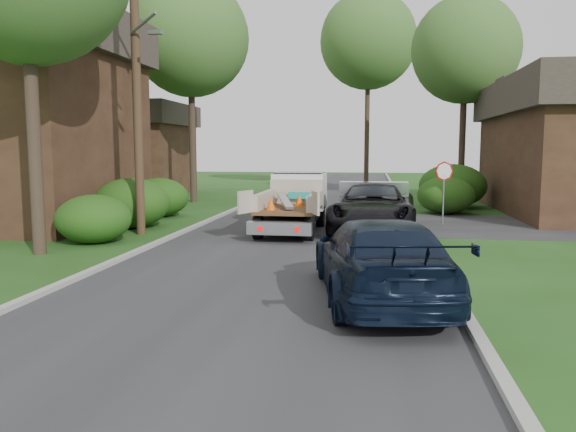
# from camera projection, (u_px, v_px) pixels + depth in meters

# --- Properties ---
(ground) EXTENTS (120.00, 120.00, 0.00)m
(ground) POSITION_uv_depth(u_px,v_px,m) (271.00, 269.00, 13.85)
(ground) COLOR #1E4213
(ground) RESTS_ON ground
(road) EXTENTS (8.00, 90.00, 0.02)m
(road) POSITION_uv_depth(u_px,v_px,m) (313.00, 219.00, 23.67)
(road) COLOR #28282B
(road) RESTS_ON ground
(curb_left) EXTENTS (0.20, 90.00, 0.12)m
(curb_left) POSITION_uv_depth(u_px,v_px,m) (219.00, 216.00, 24.27)
(curb_left) COLOR #9E9E99
(curb_left) RESTS_ON ground
(curb_right) EXTENTS (0.20, 90.00, 0.12)m
(curb_right) POSITION_uv_depth(u_px,v_px,m) (412.00, 220.00, 23.06)
(curb_right) COLOR #9E9E99
(curb_right) RESTS_ON ground
(stop_sign) EXTENTS (0.71, 0.32, 2.48)m
(stop_sign) POSITION_uv_depth(u_px,v_px,m) (444.00, 180.00, 21.72)
(stop_sign) COLOR slate
(stop_sign) RESTS_ON ground
(utility_pole) EXTENTS (2.42, 1.25, 10.00)m
(utility_pole) POSITION_uv_depth(u_px,v_px,m) (137.00, 83.00, 18.94)
(utility_pole) COLOR #382619
(utility_pole) RESTS_ON ground
(house_left_near) EXTENTS (9.72, 8.64, 8.40)m
(house_left_near) POSITION_uv_depth(u_px,v_px,m) (1.00, 115.00, 21.99)
(house_left_near) COLOR #331E15
(house_left_near) RESTS_ON ground
(house_left_far) EXTENTS (7.56, 7.56, 6.00)m
(house_left_far) POSITION_uv_depth(u_px,v_px,m) (129.00, 148.00, 37.09)
(house_left_far) COLOR #331E15
(house_left_far) RESTS_ON ground
(hedge_left_a) EXTENTS (2.34, 2.34, 1.53)m
(hedge_left_a) POSITION_uv_depth(u_px,v_px,m) (94.00, 219.00, 17.62)
(hedge_left_a) COLOR #15430F
(hedge_left_a) RESTS_ON ground
(hedge_left_b) EXTENTS (2.86, 2.86, 1.87)m
(hedge_left_b) POSITION_uv_depth(u_px,v_px,m) (131.00, 203.00, 21.08)
(hedge_left_b) COLOR #15430F
(hedge_left_b) RESTS_ON ground
(hedge_left_c) EXTENTS (2.60, 2.60, 1.70)m
(hedge_left_c) POSITION_uv_depth(u_px,v_px,m) (159.00, 197.00, 24.57)
(hedge_left_c) COLOR #15430F
(hedge_left_c) RESTS_ON ground
(hedge_right_a) EXTENTS (2.60, 2.60, 1.70)m
(hedge_right_a) POSITION_uv_depth(u_px,v_px,m) (446.00, 195.00, 25.67)
(hedge_right_a) COLOR #15430F
(hedge_right_a) RESTS_ON ground
(hedge_right_b) EXTENTS (3.38, 3.38, 2.21)m
(hedge_right_b) POSITION_uv_depth(u_px,v_px,m) (453.00, 186.00, 28.48)
(hedge_right_b) COLOR #15430F
(hedge_right_b) RESTS_ON ground
(tree_left_far) EXTENTS (6.40, 6.40, 12.20)m
(tree_left_far) POSITION_uv_depth(u_px,v_px,m) (190.00, 38.00, 30.60)
(tree_left_far) COLOR #2D2119
(tree_left_far) RESTS_ON ground
(tree_right_far) EXTENTS (6.00, 6.00, 11.50)m
(tree_right_far) POSITION_uv_depth(u_px,v_px,m) (465.00, 50.00, 31.40)
(tree_right_far) COLOR #2D2119
(tree_right_far) RESTS_ON ground
(tree_left_back) EXTENTS (6.00, 6.00, 12.00)m
(tree_left_back) POSITION_uv_depth(u_px,v_px,m) (38.00, 26.00, 27.62)
(tree_left_back) COLOR #2D2119
(tree_left_back) RESTS_ON ground
(tree_center_far) EXTENTS (7.20, 7.20, 14.60)m
(tree_center_far) POSITION_uv_depth(u_px,v_px,m) (368.00, 41.00, 41.73)
(tree_center_far) COLOR #2D2119
(tree_center_far) RESTS_ON ground
(flatbed_truck) EXTENTS (2.56, 5.49, 2.07)m
(flatbed_truck) POSITION_uv_depth(u_px,v_px,m) (296.00, 199.00, 20.70)
(flatbed_truck) COLOR black
(flatbed_truck) RESTS_ON ground
(black_pickup) EXTENTS (3.17, 6.37, 1.73)m
(black_pickup) POSITION_uv_depth(u_px,v_px,m) (373.00, 208.00, 20.01)
(black_pickup) COLOR black
(black_pickup) RESTS_ON ground
(navy_suv) EXTENTS (3.13, 5.85, 1.61)m
(navy_suv) POSITION_uv_depth(u_px,v_px,m) (380.00, 259.00, 10.92)
(navy_suv) COLOR black
(navy_suv) RESTS_ON ground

